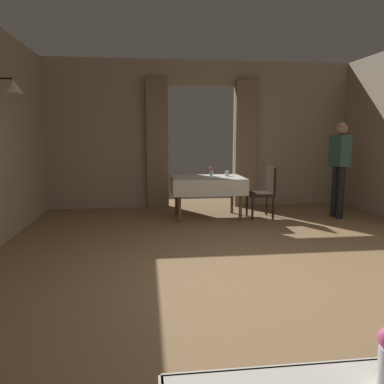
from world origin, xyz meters
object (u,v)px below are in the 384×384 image
object	(u,v)px
chair_mid_right	(264,190)
person_waiter_by_doorway	(339,162)
dining_table_mid	(207,183)
glass_mid_b	(227,173)
flower_vase_mid	(211,171)

from	to	relation	value
chair_mid_right	person_waiter_by_doorway	xyz separation A→B (m)	(1.32, -0.17, 0.51)
dining_table_mid	glass_mid_b	distance (m)	0.43
glass_mid_b	person_waiter_by_doorway	xyz separation A→B (m)	(1.98, -0.39, 0.22)
person_waiter_by_doorway	dining_table_mid	bearing A→B (deg)	173.27
glass_mid_b	chair_mid_right	bearing A→B (deg)	-17.89
person_waiter_by_doorway	chair_mid_right	bearing A→B (deg)	172.46
dining_table_mid	person_waiter_by_doorway	distance (m)	2.41
flower_vase_mid	glass_mid_b	distance (m)	0.29
dining_table_mid	flower_vase_mid	distance (m)	0.26
glass_mid_b	person_waiter_by_doorway	world-z (taller)	person_waiter_by_doorway
dining_table_mid	chair_mid_right	size ratio (longest dim) A/B	1.41
chair_mid_right	person_waiter_by_doorway	distance (m)	1.43
chair_mid_right	glass_mid_b	distance (m)	0.75
chair_mid_right	flower_vase_mid	world-z (taller)	chair_mid_right
dining_table_mid	flower_vase_mid	bearing A→B (deg)	57.51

